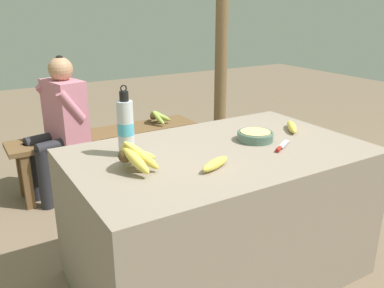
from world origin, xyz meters
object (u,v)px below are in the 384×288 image
at_px(serving_bowl, 255,135).
at_px(wooden_bench, 108,141).
at_px(loose_banana_side, 292,127).
at_px(banana_bunch_green, 157,116).
at_px(knife, 281,147).
at_px(support_post_far, 222,21).
at_px(loose_banana_front, 215,164).
at_px(water_bottle, 126,127).
at_px(seated_vendor, 59,118).
at_px(banana_bunch_ripe, 134,155).

distance_m(serving_bowl, wooden_bench, 1.50).
xyz_separation_m(loose_banana_side, banana_bunch_green, (-0.18, 1.39, -0.23)).
height_order(knife, support_post_far, support_post_far).
relative_size(loose_banana_front, loose_banana_side, 1.00).
bearing_deg(knife, serving_bowl, 66.90).
bearing_deg(water_bottle, serving_bowl, -12.29).
height_order(seated_vendor, support_post_far, support_post_far).
relative_size(serving_bowl, loose_banana_side, 1.00).
distance_m(loose_banana_front, wooden_bench, 1.67).
distance_m(banana_bunch_ripe, support_post_far, 2.32).
relative_size(banana_bunch_ripe, seated_vendor, 0.27).
relative_size(water_bottle, seated_vendor, 0.32).
distance_m(seated_vendor, banana_bunch_green, 0.83).
xyz_separation_m(serving_bowl, loose_banana_front, (-0.40, -0.21, -0.01)).
distance_m(loose_banana_front, banana_bunch_green, 1.73).
height_order(serving_bowl, knife, serving_bowl).
xyz_separation_m(serving_bowl, wooden_bench, (-0.34, 1.41, -0.38)).
bearing_deg(serving_bowl, banana_bunch_ripe, -176.27).
bearing_deg(loose_banana_side, banana_bunch_ripe, -175.63).
bearing_deg(knife, seated_vendor, 84.14).
height_order(water_bottle, seated_vendor, seated_vendor).
xyz_separation_m(wooden_bench, support_post_far, (1.21, 0.17, 0.89)).
height_order(loose_banana_side, knife, loose_banana_side).
relative_size(banana_bunch_ripe, wooden_bench, 0.19).
height_order(water_bottle, loose_banana_side, water_bottle).
distance_m(loose_banana_side, seated_vendor, 1.67).
bearing_deg(loose_banana_front, knife, 5.71).
relative_size(serving_bowl, seated_vendor, 0.18).
distance_m(wooden_bench, seated_vendor, 0.45).
bearing_deg(banana_bunch_ripe, wooden_bench, 75.37).
height_order(loose_banana_front, loose_banana_side, same).
bearing_deg(support_post_far, banana_bunch_green, -168.00).
height_order(loose_banana_side, banana_bunch_green, loose_banana_side).
relative_size(serving_bowl, support_post_far, 0.08).
relative_size(banana_bunch_ripe, serving_bowl, 1.47).
height_order(knife, seated_vendor, seated_vendor).
bearing_deg(wooden_bench, loose_banana_side, -65.45).
height_order(wooden_bench, banana_bunch_green, banana_bunch_green).
relative_size(loose_banana_side, banana_bunch_green, 0.66).
height_order(serving_bowl, loose_banana_front, serving_bowl).
xyz_separation_m(banana_bunch_ripe, banana_bunch_green, (0.83, 1.46, -0.28)).
relative_size(banana_bunch_ripe, loose_banana_front, 1.48).
height_order(water_bottle, wooden_bench, water_bottle).
bearing_deg(serving_bowl, banana_bunch_green, 85.35).
bearing_deg(wooden_bench, banana_bunch_ripe, -104.63).
bearing_deg(seated_vendor, knife, 102.20).
relative_size(wooden_bench, banana_bunch_green, 5.14).
height_order(banana_bunch_ripe, support_post_far, support_post_far).
xyz_separation_m(banana_bunch_ripe, loose_banana_side, (1.01, 0.08, -0.05)).
bearing_deg(support_post_far, banana_bunch_ripe, -134.45).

